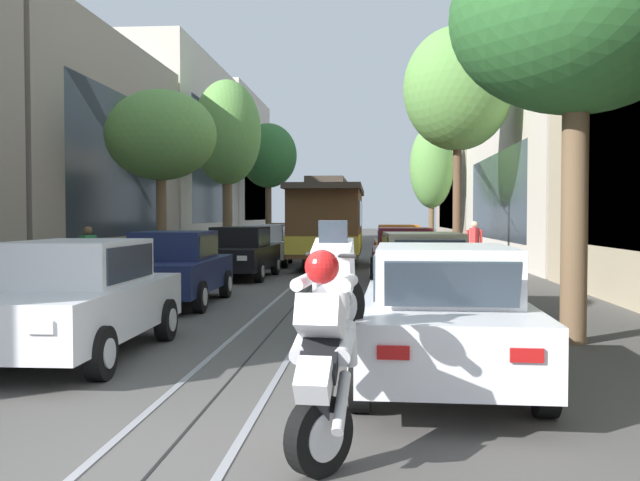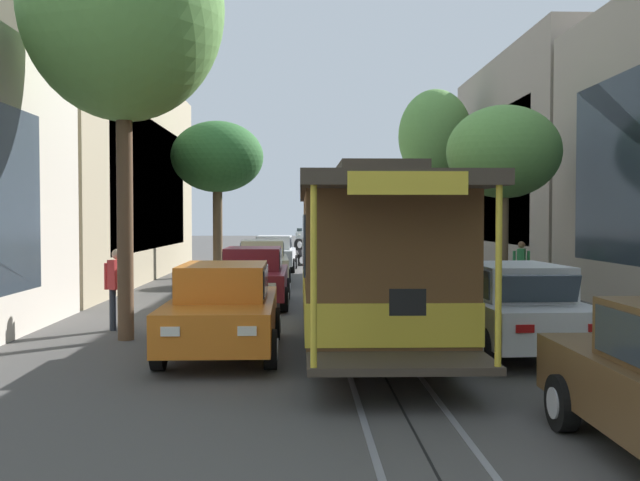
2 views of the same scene
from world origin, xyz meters
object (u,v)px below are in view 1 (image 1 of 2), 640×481
(parked_car_white_fourth_left, at_px, (265,245))
(parked_car_white_near_right, at_px, (443,314))
(parked_car_blue_sixth_left, at_px, (300,236))
(cable_car_trolley, at_px, (329,223))
(street_tree_kerb_right_near, at_px, (577,19))
(street_tree_kerb_right_mid, at_px, (432,167))
(street_tree_kerb_left_fourth, at_px, (268,156))
(fire_hydrant, at_px, (488,292))
(parked_car_navy_second_left, at_px, (174,267))
(street_tree_kerb_right_second, at_px, (458,89))
(street_tree_kerb_left_second, at_px, (161,136))
(parked_car_orange_fourth_right, at_px, (398,245))
(parked_car_brown_fifth_left, at_px, (284,239))
(parked_car_white_near_left, at_px, (75,298))
(pedestrian_on_right_pavement, at_px, (474,243))
(motorcycle_with_rider, at_px, (327,335))
(pedestrian_on_left_pavement, at_px, (88,254))
(street_tree_kerb_left_mid, at_px, (227,134))
(parked_car_maroon_mid_right, at_px, (404,254))
(parked_car_black_mid_left, at_px, (240,252))
(parked_car_beige_second_right, at_px, (422,271))

(parked_car_white_fourth_left, bearing_deg, parked_car_white_near_right, -75.50)
(parked_car_blue_sixth_left, height_order, cable_car_trolley, cable_car_trolley)
(street_tree_kerb_right_near, xyz_separation_m, street_tree_kerb_right_mid, (0.30, 29.59, -0.18))
(street_tree_kerb_right_mid, bearing_deg, parked_car_white_near_right, -94.46)
(street_tree_kerb_left_fourth, xyz_separation_m, fire_hydrant, (8.88, -30.98, -5.29))
(parked_car_navy_second_left, bearing_deg, street_tree_kerb_right_second, 56.05)
(street_tree_kerb_left_second, bearing_deg, parked_car_navy_second_left, -70.43)
(parked_car_orange_fourth_right, height_order, street_tree_kerb_right_near, street_tree_kerb_right_near)
(parked_car_brown_fifth_left, relative_size, street_tree_kerb_right_near, 0.69)
(parked_car_orange_fourth_right, height_order, street_tree_kerb_left_fourth, street_tree_kerb_left_fourth)
(parked_car_white_near_left, height_order, pedestrian_on_right_pavement, pedestrian_on_right_pavement)
(parked_car_brown_fifth_left, distance_m, motorcycle_with_rider, 28.30)
(street_tree_kerb_right_second, height_order, cable_car_trolley, street_tree_kerb_right_second)
(pedestrian_on_left_pavement, height_order, pedestrian_on_right_pavement, pedestrian_on_right_pavement)
(street_tree_kerb_left_fourth, distance_m, pedestrian_on_right_pavement, 23.00)
(parked_car_white_near_left, distance_m, parked_car_navy_second_left, 5.77)
(parked_car_white_near_left, distance_m, street_tree_kerb_left_second, 11.55)
(parked_car_orange_fourth_right, relative_size, fire_hydrant, 5.21)
(parked_car_white_near_left, distance_m, street_tree_kerb_left_mid, 23.34)
(parked_car_white_fourth_left, relative_size, street_tree_kerb_left_second, 0.79)
(parked_car_maroon_mid_right, relative_size, motorcycle_with_rider, 2.32)
(parked_car_blue_sixth_left, distance_m, parked_car_white_near_right, 32.33)
(street_tree_kerb_right_mid, xyz_separation_m, pedestrian_on_left_pavement, (-10.68, -22.59, -3.73))
(street_tree_kerb_left_second, bearing_deg, street_tree_kerb_left_fourth, 91.19)
(parked_car_maroon_mid_right, bearing_deg, street_tree_kerb_right_near, -77.83)
(pedestrian_on_left_pavement, bearing_deg, parked_car_orange_fourth_right, 48.93)
(cable_car_trolley, height_order, pedestrian_on_right_pavement, cable_car_trolley)
(parked_car_brown_fifth_left, xyz_separation_m, parked_car_orange_fourth_right, (5.19, -6.06, 0.00))
(fire_hydrant, bearing_deg, street_tree_kerb_left_second, 143.49)
(parked_car_black_mid_left, relative_size, parked_car_white_fourth_left, 1.00)
(parked_car_blue_sixth_left, bearing_deg, street_tree_kerb_right_mid, 2.93)
(street_tree_kerb_left_fourth, bearing_deg, parked_car_orange_fourth_right, -66.48)
(parked_car_blue_sixth_left, bearing_deg, street_tree_kerb_left_mid, -107.38)
(parked_car_black_mid_left, xyz_separation_m, parked_car_maroon_mid_right, (4.98, -0.91, 0.00))
(parked_car_white_near_right, bearing_deg, parked_car_navy_second_left, 126.24)
(parked_car_beige_second_right, distance_m, street_tree_kerb_left_fourth, 31.81)
(cable_car_trolley, relative_size, fire_hydrant, 10.88)
(parked_car_brown_fifth_left, bearing_deg, cable_car_trolley, -69.27)
(pedestrian_on_left_pavement, bearing_deg, parked_car_blue_sixth_left, 81.61)
(parked_car_blue_sixth_left, relative_size, street_tree_kerb_left_second, 0.79)
(pedestrian_on_right_pavement, bearing_deg, parked_car_maroon_mid_right, -121.77)
(parked_car_white_near_left, height_order, parked_car_blue_sixth_left, same)
(parked_car_navy_second_left, distance_m, street_tree_kerb_left_mid, 17.75)
(parked_car_navy_second_left, distance_m, parked_car_brown_fifth_left, 18.43)
(parked_car_navy_second_left, relative_size, motorcycle_with_rider, 2.33)
(street_tree_kerb_left_second, relative_size, street_tree_kerb_right_near, 0.88)
(pedestrian_on_right_pavement, bearing_deg, parked_car_orange_fourth_right, 134.26)
(parked_car_brown_fifth_left, distance_m, parked_car_maroon_mid_right, 13.85)
(parked_car_blue_sixth_left, height_order, street_tree_kerb_right_mid, street_tree_kerb_right_mid)
(parked_car_black_mid_left, height_order, parked_car_blue_sixth_left, same)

